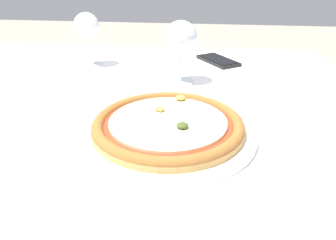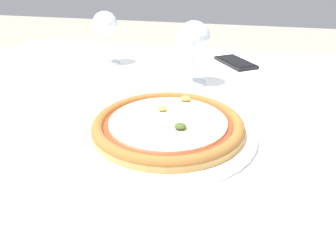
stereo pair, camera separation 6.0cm
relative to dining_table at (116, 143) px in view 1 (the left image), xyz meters
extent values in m
cube|color=brown|center=(0.00, 0.00, 0.06)|extent=(1.04, 1.01, 0.04)
cube|color=white|center=(0.00, 0.00, 0.08)|extent=(1.14, 1.11, 0.01)
cylinder|color=brown|center=(-0.46, 0.44, -0.30)|extent=(0.06, 0.06, 0.67)
cylinder|color=brown|center=(0.46, 0.44, -0.30)|extent=(0.06, 0.06, 0.67)
cylinder|color=white|center=(0.13, -0.10, 0.09)|extent=(0.33, 0.33, 0.01)
cylinder|color=tan|center=(0.13, -0.10, 0.10)|extent=(0.28, 0.28, 0.01)
torus|color=#935B28|center=(0.13, -0.10, 0.11)|extent=(0.28, 0.28, 0.02)
cylinder|color=#BC381E|center=(0.13, -0.10, 0.11)|extent=(0.23, 0.23, 0.00)
cylinder|color=beige|center=(0.13, -0.10, 0.11)|extent=(0.22, 0.22, 0.00)
ellipsoid|color=#BC9342|center=(0.11, -0.06, 0.12)|extent=(0.02, 0.02, 0.01)
ellipsoid|color=#BC9342|center=(0.11, -0.06, 0.12)|extent=(0.02, 0.02, 0.01)
ellipsoid|color=#BC9342|center=(0.15, 0.00, 0.12)|extent=(0.02, 0.02, 0.01)
ellipsoid|color=#425123|center=(0.16, -0.12, 0.12)|extent=(0.02, 0.02, 0.01)
cylinder|color=silver|center=(0.13, 0.19, 0.09)|extent=(0.07, 0.07, 0.00)
cylinder|color=silver|center=(0.13, 0.19, 0.13)|extent=(0.01, 0.01, 0.08)
sphere|color=silver|center=(0.13, 0.19, 0.20)|extent=(0.08, 0.08, 0.08)
cylinder|color=silver|center=(-0.15, 0.31, 0.09)|extent=(0.07, 0.07, 0.00)
cylinder|color=silver|center=(-0.15, 0.31, 0.13)|extent=(0.01, 0.01, 0.08)
sphere|color=silver|center=(-0.15, 0.31, 0.20)|extent=(0.07, 0.07, 0.07)
cube|color=black|center=(0.23, 0.38, 0.09)|extent=(0.14, 0.16, 0.01)
cube|color=black|center=(0.23, 0.38, 0.09)|extent=(0.12, 0.14, 0.00)
camera|label=1|loc=(0.19, -0.63, 0.38)|focal=35.00mm
camera|label=2|loc=(0.25, -0.62, 0.38)|focal=35.00mm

